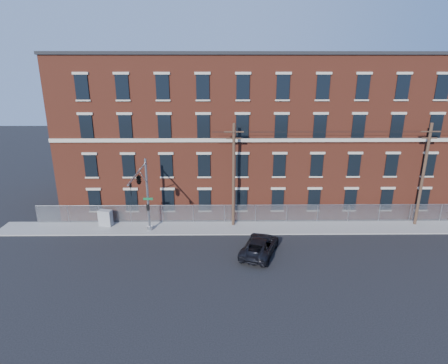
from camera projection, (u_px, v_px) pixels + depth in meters
ground at (212, 254)px, 30.39m from camera, size 140.00×140.00×0.00m
sidewalk at (336, 227)px, 35.25m from camera, size 65.00×3.00×0.12m
mill_building at (319, 129)px, 41.31m from camera, size 55.30×14.32×16.30m
chain_link_fence at (333, 213)px, 36.19m from camera, size 59.06×0.06×1.85m
traffic_signal_mast at (141, 185)px, 30.77m from camera, size 0.90×6.75×7.00m
utility_pole_near at (234, 174)px, 34.13m from camera, size 1.80×0.28×10.00m
utility_pole_mid at (423, 173)px, 34.30m from camera, size 1.80×0.28×10.00m
overhead_wires at (430, 134)px, 33.16m from camera, size 40.00×0.62×0.62m
pickup_truck at (260, 246)px, 30.20m from camera, size 4.12×5.76×1.46m
utility_cabinet at (105, 218)px, 35.28m from camera, size 1.38×0.90×1.59m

